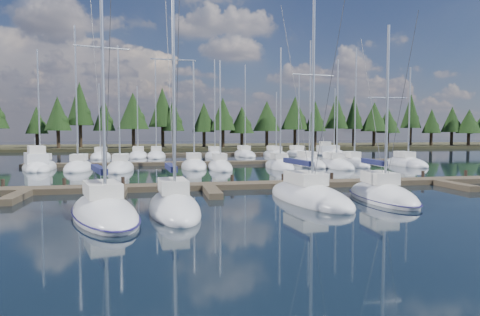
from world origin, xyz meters
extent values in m
plane|color=black|center=(0.00, 30.00, 0.00)|extent=(260.00, 260.00, 0.00)
cube|color=#322F1C|center=(0.00, 90.00, 0.30)|extent=(220.00, 30.00, 0.60)
cube|color=#483D2D|center=(0.00, 18.00, 0.20)|extent=(44.00, 2.00, 0.40)
cube|color=#483D2D|center=(-18.00, 15.00, 0.20)|extent=(0.90, 4.00, 0.40)
cube|color=#483D2D|center=(-12.00, 15.00, 0.20)|extent=(0.90, 4.00, 0.40)
cube|color=#483D2D|center=(-6.00, 15.00, 0.20)|extent=(0.90, 4.00, 0.40)
cube|color=#483D2D|center=(0.00, 15.00, 0.20)|extent=(0.90, 4.00, 0.40)
cube|color=#483D2D|center=(6.00, 15.00, 0.20)|extent=(0.90, 4.00, 0.40)
cube|color=#483D2D|center=(12.00, 15.00, 0.20)|extent=(0.90, 4.00, 0.40)
cylinder|color=black|center=(-20.00, 19.00, 0.45)|extent=(0.26, 0.26, 0.90)
cylinder|color=black|center=(-16.00, 19.00, 0.45)|extent=(0.26, 0.26, 0.90)
cylinder|color=black|center=(-12.00, 19.00, 0.45)|extent=(0.26, 0.26, 0.90)
cylinder|color=black|center=(-8.00, 19.00, 0.45)|extent=(0.26, 0.26, 0.90)
cylinder|color=black|center=(-4.00, 19.00, 0.45)|extent=(0.26, 0.26, 0.90)
cylinder|color=black|center=(0.00, 19.00, 0.45)|extent=(0.26, 0.26, 0.90)
cylinder|color=black|center=(4.00, 19.00, 0.45)|extent=(0.26, 0.26, 0.90)
cylinder|color=black|center=(8.00, 19.00, 0.45)|extent=(0.26, 0.26, 0.90)
cylinder|color=black|center=(12.00, 19.00, 0.45)|extent=(0.26, 0.26, 0.90)
cylinder|color=black|center=(16.00, 19.00, 0.45)|extent=(0.26, 0.26, 0.90)
cube|color=#483D2D|center=(0.00, 40.00, 0.20)|extent=(50.00, 1.80, 0.40)
cube|color=#483D2D|center=(0.00, 60.00, 0.20)|extent=(46.00, 1.80, 0.40)
ellipsoid|color=silver|center=(-12.07, 8.76, 0.15)|extent=(5.03, 8.95, 1.90)
cube|color=beige|center=(-12.18, 9.17, 1.35)|extent=(2.24, 3.04, 0.70)
cylinder|color=silver|center=(-11.95, 8.35, 7.47)|extent=(0.20, 0.20, 12.93)
cylinder|color=silver|center=(-12.46, 10.15, 2.10)|extent=(1.13, 3.63, 0.12)
cube|color=#171A3F|center=(-12.46, 10.15, 2.25)|extent=(1.31, 3.53, 0.30)
cylinder|color=silver|center=(-11.95, 8.35, 8.11)|extent=(2.47, 0.76, 0.07)
cylinder|color=#3F3F44|center=(-11.46, 6.59, 7.32)|extent=(1.03, 3.55, 13.24)
cylinder|color=#3F3F44|center=(-12.56, 10.52, 7.32)|extent=(1.26, 4.37, 13.24)
ellipsoid|color=#120C3F|center=(-12.07, 8.76, 0.22)|extent=(5.23, 9.30, 0.18)
ellipsoid|color=silver|center=(-8.68, 9.39, 0.15)|extent=(3.13, 7.64, 1.90)
cube|color=beige|center=(-8.71, 9.76, 1.35)|extent=(1.58, 2.49, 0.70)
cylinder|color=silver|center=(-8.65, 9.02, 7.14)|extent=(0.17, 0.17, 12.28)
cylinder|color=silver|center=(-8.79, 10.65, 2.10)|extent=(0.40, 3.28, 0.12)
cube|color=#171A3F|center=(-8.79, 10.65, 2.25)|extent=(0.61, 3.15, 0.30)
cylinder|color=silver|center=(-8.65, 9.02, 7.75)|extent=(2.25, 0.26, 0.07)
cylinder|color=#3F3F44|center=(-8.51, 7.42, 6.99)|extent=(0.30, 3.23, 12.59)
cylinder|color=#3F3F44|center=(-8.82, 10.99, 6.99)|extent=(0.37, 3.97, 12.59)
ellipsoid|color=silver|center=(-0.57, 11.65, 0.15)|extent=(4.04, 9.48, 1.90)
cube|color=beige|center=(-0.63, 12.10, 1.35)|extent=(1.97, 3.12, 0.70)
cylinder|color=silver|center=(-0.52, 11.19, 6.88)|extent=(0.18, 0.18, 11.77)
cylinder|color=silver|center=(-0.76, 13.20, 2.10)|extent=(0.60, 4.03, 0.12)
cube|color=#171A3F|center=(-0.76, 13.20, 2.25)|extent=(0.81, 3.88, 0.30)
cylinder|color=silver|center=(-0.52, 11.19, 7.47)|extent=(2.66, 0.39, 0.07)
cylinder|color=#3F3F44|center=(-0.28, 9.23, 6.73)|extent=(0.51, 3.96, 12.08)
cylinder|color=#3F3F44|center=(-0.81, 13.61, 6.73)|extent=(0.62, 4.87, 12.08)
ellipsoid|color=silver|center=(3.91, 11.02, 0.15)|extent=(3.03, 7.43, 1.90)
cube|color=beige|center=(3.92, 11.38, 1.35)|extent=(1.59, 2.41, 0.70)
cylinder|color=silver|center=(3.89, 10.65, 5.70)|extent=(0.17, 0.17, 9.41)
cylinder|color=silver|center=(3.96, 12.26, 2.10)|extent=(0.27, 3.22, 0.12)
cube|color=#171A3F|center=(3.96, 12.26, 2.25)|extent=(0.49, 3.08, 0.30)
cylinder|color=silver|center=(3.89, 10.65, 6.17)|extent=(2.43, 0.18, 0.07)
cylinder|color=#3F3F44|center=(3.82, 9.08, 5.55)|extent=(0.17, 3.17, 9.71)
cylinder|color=#3F3F44|center=(3.98, 12.59, 5.55)|extent=(0.21, 3.90, 9.72)
ellipsoid|color=#120C3F|center=(3.91, 11.02, 0.22)|extent=(3.15, 7.73, 0.18)
ellipsoid|color=silver|center=(-21.95, 36.52, 0.15)|extent=(2.60, 7.72, 1.90)
cube|color=beige|center=(-21.95, 36.90, 1.35)|extent=(1.43, 2.47, 0.70)
cylinder|color=silver|center=(-21.95, 36.13, 6.89)|extent=(0.16, 0.16, 11.79)
ellipsoid|color=silver|center=(-17.90, 35.15, 0.15)|extent=(2.77, 7.11, 1.90)
cube|color=beige|center=(-17.90, 35.51, 1.35)|extent=(1.52, 2.28, 0.70)
cylinder|color=silver|center=(-17.90, 34.80, 8.07)|extent=(0.16, 0.16, 14.14)
ellipsoid|color=silver|center=(-13.50, 34.28, 0.15)|extent=(2.76, 9.24, 1.90)
cube|color=beige|center=(-13.50, 34.74, 1.35)|extent=(1.52, 2.96, 0.70)
cylinder|color=silver|center=(-13.50, 33.82, 7.01)|extent=(0.16, 0.16, 12.01)
ellipsoid|color=silver|center=(-5.59, 35.28, 0.15)|extent=(2.82, 7.28, 1.90)
cube|color=beige|center=(-5.59, 35.64, 1.35)|extent=(1.55, 2.33, 0.70)
cylinder|color=silver|center=(-5.59, 34.91, 6.41)|extent=(0.16, 0.16, 10.81)
ellipsoid|color=silver|center=(-2.88, 33.62, 0.15)|extent=(2.52, 7.93, 1.90)
cube|color=beige|center=(-2.88, 34.01, 1.35)|extent=(1.38, 2.54, 0.70)
cylinder|color=silver|center=(-2.88, 33.22, 6.38)|extent=(0.16, 0.16, 10.76)
ellipsoid|color=silver|center=(3.82, 33.43, 0.15)|extent=(2.46, 8.08, 1.90)
cube|color=beige|center=(3.82, 33.83, 1.35)|extent=(1.35, 2.59, 0.70)
cylinder|color=silver|center=(3.82, 33.03, 7.14)|extent=(0.16, 0.16, 12.28)
ellipsoid|color=silver|center=(8.25, 36.30, 0.15)|extent=(2.69, 9.45, 1.90)
cube|color=beige|center=(8.25, 36.77, 1.35)|extent=(1.48, 3.02, 0.70)
cylinder|color=silver|center=(8.25, 35.83, 7.89)|extent=(0.16, 0.16, 13.79)
ellipsoid|color=silver|center=(10.36, 33.17, 0.15)|extent=(2.81, 8.31, 1.90)
cube|color=beige|center=(10.36, 33.59, 1.35)|extent=(1.55, 2.66, 0.70)
cylinder|color=silver|center=(10.36, 32.76, 6.60)|extent=(0.16, 0.16, 11.19)
ellipsoid|color=silver|center=(13.39, 34.92, 0.15)|extent=(2.43, 7.40, 1.90)
cube|color=beige|center=(13.39, 35.29, 1.35)|extent=(1.34, 2.37, 0.70)
cylinder|color=silver|center=(13.39, 34.55, 7.45)|extent=(0.16, 0.16, 12.89)
ellipsoid|color=silver|center=(19.83, 34.00, 0.15)|extent=(2.60, 8.04, 1.90)
cube|color=beige|center=(19.83, 34.40, 1.35)|extent=(1.43, 2.57, 0.70)
cylinder|color=silver|center=(19.83, 33.60, 6.34)|extent=(0.16, 0.16, 10.68)
ellipsoid|color=silver|center=(-18.19, 55.05, 0.15)|extent=(2.89, 7.86, 1.90)
cube|color=beige|center=(-18.19, 55.45, 1.35)|extent=(1.59, 2.51, 0.70)
cylinder|color=silver|center=(-18.19, 54.66, 6.14)|extent=(0.16, 0.16, 10.28)
ellipsoid|color=silver|center=(-12.68, 56.34, 0.15)|extent=(2.92, 9.28, 1.90)
cube|color=beige|center=(-12.68, 56.80, 1.35)|extent=(1.61, 2.97, 0.70)
cylinder|color=silver|center=(-12.68, 55.87, 6.03)|extent=(0.16, 0.16, 10.07)
ellipsoid|color=silver|center=(-9.87, 55.95, 0.15)|extent=(2.89, 10.49, 1.90)
cube|color=beige|center=(-9.87, 56.47, 1.35)|extent=(1.59, 3.36, 0.70)
cylinder|color=silver|center=(-9.87, 55.43, 8.16)|extent=(0.16, 0.16, 14.31)
ellipsoid|color=silver|center=(-0.93, 53.38, 0.15)|extent=(2.88, 8.83, 1.90)
cube|color=beige|center=(-0.93, 53.82, 1.35)|extent=(1.58, 2.83, 0.70)
cylinder|color=silver|center=(-0.93, 52.94, 8.06)|extent=(0.16, 0.16, 14.12)
ellipsoid|color=silver|center=(4.52, 56.82, 0.15)|extent=(2.90, 10.95, 1.90)
cube|color=beige|center=(4.52, 57.37, 1.35)|extent=(1.59, 3.50, 0.70)
cylinder|color=silver|center=(4.52, 56.28, 7.96)|extent=(0.16, 0.16, 13.91)
ellipsoid|color=silver|center=(9.05, 54.12, 0.15)|extent=(2.99, 11.25, 1.90)
cube|color=beige|center=(9.05, 54.68, 1.35)|extent=(1.64, 3.60, 0.70)
cylinder|color=silver|center=(9.05, 53.56, 5.67)|extent=(0.16, 0.16, 9.34)
ellipsoid|color=silver|center=(13.31, 55.52, 0.15)|extent=(2.99, 8.85, 1.90)
cube|color=beige|center=(13.31, 55.96, 1.35)|extent=(1.64, 2.83, 0.70)
cylinder|color=silver|center=(13.31, 55.08, 7.22)|extent=(0.16, 0.16, 12.43)
ellipsoid|color=silver|center=(19.83, 56.11, 0.15)|extent=(2.75, 9.90, 1.90)
cube|color=beige|center=(19.83, 56.60, 1.35)|extent=(1.51, 3.17, 0.70)
cylinder|color=silver|center=(19.83, 55.61, 6.16)|extent=(0.16, 0.16, 10.32)
ellipsoid|color=silver|center=(-22.56, 36.88, 0.10)|extent=(5.55, 8.91, 1.69)
cube|color=silver|center=(-22.56, 36.88, 1.22)|extent=(3.58, 5.09, 1.13)
cube|color=beige|center=(-22.41, 36.48, 2.16)|extent=(2.47, 3.31, 0.85)
cylinder|color=silver|center=(-22.85, 37.67, 2.73)|extent=(0.10, 0.10, 1.50)
ellipsoid|color=silver|center=(18.51, 56.64, 0.10)|extent=(3.72, 8.00, 1.54)
cube|color=silver|center=(18.51, 56.64, 1.11)|extent=(2.55, 4.48, 1.03)
cube|color=beige|center=(18.45, 56.26, 1.97)|extent=(1.81, 2.88, 0.77)
cylinder|color=silver|center=(18.63, 57.40, 2.48)|extent=(0.09, 0.09, 1.37)
cylinder|color=black|center=(-34.60, 83.40, 2.08)|extent=(0.70, 0.70, 2.96)
cone|color=black|center=(-34.60, 83.40, 6.43)|extent=(4.48, 4.48, 5.75)
ellipsoid|color=black|center=(-34.10, 83.40, 5.12)|extent=(2.69, 2.69, 2.69)
cylinder|color=black|center=(-29.72, 80.20, 2.40)|extent=(0.70, 0.70, 3.60)
cone|color=black|center=(-29.72, 80.20, 7.70)|extent=(5.27, 5.27, 7.00)
ellipsoid|color=black|center=(-29.22, 80.20, 6.10)|extent=(3.16, 3.16, 3.16)
cylinder|color=black|center=(-25.91, 83.34, 2.97)|extent=(0.70, 0.70, 4.74)
cone|color=black|center=(-25.91, 83.34, 9.94)|extent=(5.68, 5.68, 9.21)
ellipsoid|color=black|center=(-25.41, 83.34, 7.84)|extent=(3.41, 3.41, 3.41)
cylinder|color=black|center=(-20.92, 82.51, 2.37)|extent=(0.70, 0.70, 3.55)
cone|color=black|center=(-20.92, 82.51, 7.59)|extent=(4.65, 4.65, 6.90)
ellipsoid|color=black|center=(-20.42, 82.51, 6.02)|extent=(2.79, 2.79, 2.79)
cylinder|color=black|center=(-14.66, 78.80, 2.55)|extent=(0.70, 0.70, 3.90)
cone|color=black|center=(-14.66, 78.80, 8.30)|extent=(6.42, 6.42, 7.59)
ellipsoid|color=black|center=(-14.16, 78.80, 6.56)|extent=(3.85, 3.85, 3.85)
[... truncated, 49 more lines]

